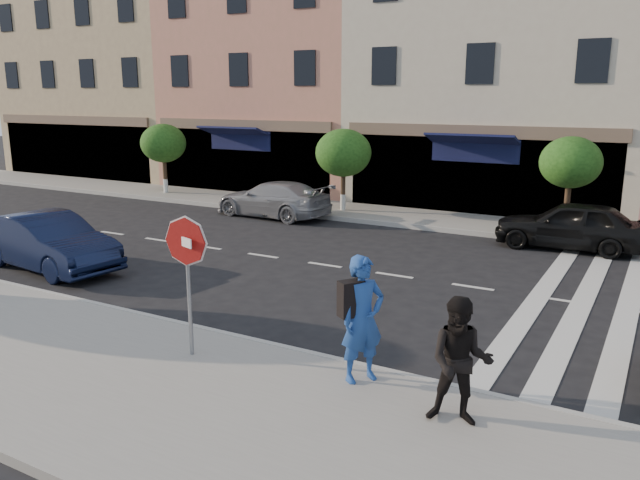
{
  "coord_description": "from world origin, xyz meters",
  "views": [
    {
      "loc": [
        5.8,
        -10.02,
        4.41
      ],
      "look_at": [
        -0.6,
        1.26,
        1.4
      ],
      "focal_mm": 35.0,
      "sensor_mm": 36.0,
      "label": 1
    }
  ],
  "objects_px": {
    "car_far_left": "(273,199)",
    "car_far_mid": "(570,225)",
    "car_near_mid": "(49,242)",
    "stop_sign": "(186,255)",
    "photographer": "(363,319)",
    "walker": "(460,362)"
  },
  "relations": [
    {
      "from": "walker",
      "to": "car_near_mid",
      "type": "xyz_separation_m",
      "value": [
        -11.66,
        2.65,
        -0.29
      ]
    },
    {
      "from": "car_far_left",
      "to": "car_far_mid",
      "type": "xyz_separation_m",
      "value": [
        10.37,
        0.11,
        0.06
      ]
    },
    {
      "from": "car_near_mid",
      "to": "car_far_mid",
      "type": "height_order",
      "value": "car_near_mid"
    },
    {
      "from": "car_near_mid",
      "to": "walker",
      "type": "bearing_deg",
      "value": -96.15
    },
    {
      "from": "photographer",
      "to": "car_near_mid",
      "type": "relative_size",
      "value": 0.44
    },
    {
      "from": "photographer",
      "to": "car_far_mid",
      "type": "xyz_separation_m",
      "value": [
        1.39,
        11.1,
        -0.41
      ]
    },
    {
      "from": "photographer",
      "to": "car_far_left",
      "type": "xyz_separation_m",
      "value": [
        -8.98,
        10.99,
        -0.47
      ]
    },
    {
      "from": "car_far_mid",
      "to": "car_near_mid",
      "type": "bearing_deg",
      "value": -53.65
    },
    {
      "from": "stop_sign",
      "to": "walker",
      "type": "relative_size",
      "value": 1.37
    },
    {
      "from": "photographer",
      "to": "car_far_left",
      "type": "height_order",
      "value": "photographer"
    },
    {
      "from": "walker",
      "to": "car_far_left",
      "type": "distance_m",
      "value": 15.69
    },
    {
      "from": "photographer",
      "to": "walker",
      "type": "xyz_separation_m",
      "value": [
        1.68,
        -0.53,
        -0.11
      ]
    },
    {
      "from": "car_far_left",
      "to": "car_far_mid",
      "type": "distance_m",
      "value": 10.37
    },
    {
      "from": "stop_sign",
      "to": "walker",
      "type": "distance_m",
      "value": 4.67
    },
    {
      "from": "car_near_mid",
      "to": "car_far_left",
      "type": "relative_size",
      "value": 0.96
    },
    {
      "from": "car_far_left",
      "to": "walker",
      "type": "bearing_deg",
      "value": 47.23
    },
    {
      "from": "photographer",
      "to": "stop_sign",
      "type": "bearing_deg",
      "value": 134.81
    },
    {
      "from": "stop_sign",
      "to": "walker",
      "type": "height_order",
      "value": "stop_sign"
    },
    {
      "from": "stop_sign",
      "to": "car_far_left",
      "type": "bearing_deg",
      "value": 136.65
    },
    {
      "from": "photographer",
      "to": "car_near_mid",
      "type": "height_order",
      "value": "photographer"
    },
    {
      "from": "stop_sign",
      "to": "car_near_mid",
      "type": "relative_size",
      "value": 0.54
    },
    {
      "from": "photographer",
      "to": "car_far_left",
      "type": "bearing_deg",
      "value": 73.15
    }
  ]
}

